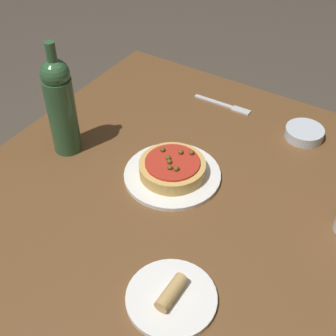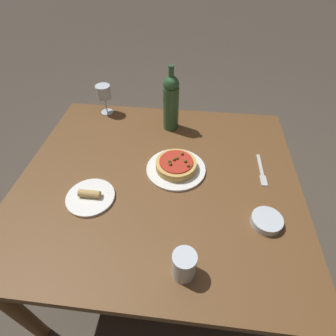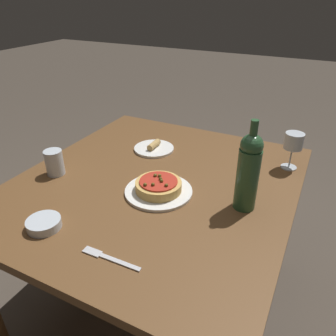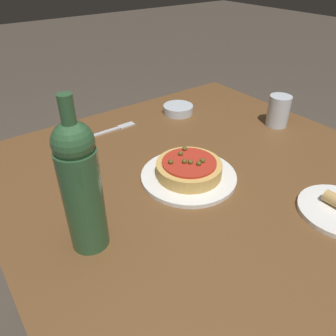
{
  "view_description": "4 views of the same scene",
  "coord_description": "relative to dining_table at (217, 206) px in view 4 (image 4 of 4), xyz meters",
  "views": [
    {
      "loc": [
        -0.72,
        -0.43,
        1.58
      ],
      "look_at": [
        0.06,
        0.06,
        0.75
      ],
      "focal_mm": 50.0,
      "sensor_mm": 36.0,
      "label": 1
    },
    {
      "loc": [
        0.13,
        -0.77,
        1.54
      ],
      "look_at": [
        0.04,
        0.03,
        0.74
      ],
      "focal_mm": 28.0,
      "sensor_mm": 36.0,
      "label": 2
    },
    {
      "loc": [
        1.01,
        0.56,
        1.41
      ],
      "look_at": [
        0.03,
        0.07,
        0.8
      ],
      "focal_mm": 35.0,
      "sensor_mm": 36.0,
      "label": 3
    },
    {
      "loc": [
        -0.49,
        0.53,
        1.24
      ],
      "look_at": [
        0.11,
        0.1,
        0.74
      ],
      "focal_mm": 35.0,
      "sensor_mm": 36.0,
      "label": 4
    }
  ],
  "objects": [
    {
      "name": "ground_plane",
      "position": [
        0.0,
        0.0,
        -0.63
      ],
      "size": [
        14.0,
        14.0,
        0.0
      ],
      "primitive_type": "plane",
      "color": "#4C4238"
    },
    {
      "name": "dining_table",
      "position": [
        0.0,
        0.0,
        0.0
      ],
      "size": [
        1.2,
        1.09,
        0.71
      ],
      "color": "brown",
      "rests_on": "ground_plane"
    },
    {
      "name": "dinner_plate",
      "position": [
        0.07,
        0.05,
        0.09
      ],
      "size": [
        0.26,
        0.26,
        0.01
      ],
      "color": "white",
      "rests_on": "dining_table"
    },
    {
      "name": "pizza",
      "position": [
        0.07,
        0.05,
        0.11
      ],
      "size": [
        0.18,
        0.18,
        0.05
      ],
      "color": "tan",
      "rests_on": "dinner_plate"
    },
    {
      "name": "wine_bottle",
      "position": [
        0.01,
        0.37,
        0.23
      ],
      "size": [
        0.08,
        0.08,
        0.33
      ],
      "color": "#2D5633",
      "rests_on": "dining_table"
    },
    {
      "name": "water_cup",
      "position": [
        0.14,
        -0.41,
        0.13
      ],
      "size": [
        0.08,
        0.08,
        0.11
      ],
      "color": "silver",
      "rests_on": "dining_table"
    },
    {
      "name": "side_bowl",
      "position": [
        0.43,
        -0.19,
        0.1
      ],
      "size": [
        0.11,
        0.11,
        0.03
      ],
      "color": "silver",
      "rests_on": "dining_table"
    },
    {
      "name": "fork",
      "position": [
        0.45,
        0.08,
        0.08
      ],
      "size": [
        0.03,
        0.2,
        0.0
      ],
      "rotation": [
        0.0,
        0.0,
        -1.55
      ],
      "color": "silver",
      "rests_on": "dining_table"
    }
  ]
}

